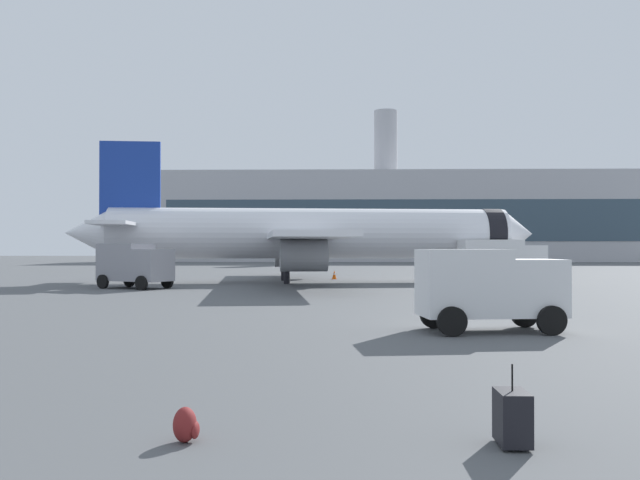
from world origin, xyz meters
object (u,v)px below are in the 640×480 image
safety_cone_far (489,282)px  rolling_suitcase (512,417)px  airplane_at_gate (308,234)px  cargo_van (488,286)px  safety_cone_near (443,281)px  fuel_truck (501,259)px  traveller_backpack (186,425)px  safety_cone_mid (334,275)px  service_truck (134,263)px

safety_cone_far → rolling_suitcase: size_ratio=0.67×
airplane_at_gate → cargo_van: bearing=-77.1°
safety_cone_near → safety_cone_far: 3.68m
fuel_truck → traveller_backpack: fuel_truck is taller
airplane_at_gate → safety_cone_mid: airplane_at_gate is taller
cargo_van → safety_cone_mid: bearing=98.1°
airplane_at_gate → cargo_van: size_ratio=7.77×
service_truck → traveller_backpack: (10.96, -34.37, -1.37)m
safety_cone_mid → rolling_suitcase: size_ratio=0.68×
rolling_suitcase → fuel_truck: bearing=76.8°
fuel_truck → rolling_suitcase: size_ratio=5.62×
safety_cone_mid → traveller_backpack: size_ratio=1.57×
safety_cone_far → rolling_suitcase: rolling_suitcase is taller
fuel_truck → cargo_van: size_ratio=1.34×
service_truck → safety_cone_mid: size_ratio=7.01×
safety_cone_near → rolling_suitcase: 38.49m
service_truck → safety_cone_near: bearing=10.3°
safety_cone_near → safety_cone_mid: (-7.56, 9.21, 0.03)m
rolling_suitcase → traveller_backpack: (-4.41, 0.09, -0.16)m
airplane_at_gate → fuel_truck: (14.14, -1.54, -1.88)m
airplane_at_gate → rolling_suitcase: (4.50, -42.65, -3.27)m
safety_cone_near → safety_cone_mid: bearing=129.4°
rolling_suitcase → safety_cone_far: bearing=78.0°
service_truck → rolling_suitcase: bearing=-65.9°
safety_cone_mid → rolling_suitcase: bearing=-86.9°
fuel_truck → safety_cone_mid: size_ratio=8.22×
cargo_van → safety_cone_near: bearing=84.3°
airplane_at_gate → cargo_van: 31.07m
safety_cone_far → fuel_truck: bearing=69.6°
fuel_truck → safety_cone_mid: bearing=152.8°
fuel_truck → safety_cone_mid: fuel_truck is taller
service_truck → traveller_backpack: size_ratio=10.98×
service_truck → safety_cone_near: size_ratio=7.59×
safety_cone_mid → traveller_backpack: (-1.86, -47.28, -0.14)m
cargo_van → rolling_suitcase: 12.72m
safety_cone_far → rolling_suitcase: bearing=-102.0°
service_truck → safety_cone_far: (22.94, 1.06, -1.24)m
safety_cone_mid → traveller_backpack: safety_cone_mid is taller
safety_cone_far → cargo_van: bearing=-102.6°
cargo_van → safety_cone_mid: cargo_van is taller
safety_cone_mid → safety_cone_far: 15.59m
safety_cone_far → service_truck: bearing=-177.4°
traveller_backpack → safety_cone_near: bearing=76.1°
airplane_at_gate → safety_cone_far: size_ratio=48.54×
service_truck → safety_cone_mid: bearing=45.2°
service_truck → cargo_van: (17.80, -22.01, -0.16)m
cargo_van → rolling_suitcase: size_ratio=4.19×
airplane_at_gate → safety_cone_mid: (1.95, 4.72, -3.29)m
cargo_van → safety_cone_mid: (-4.97, 34.93, -1.08)m
safety_cone_mid → safety_cone_near: bearing=-50.6°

